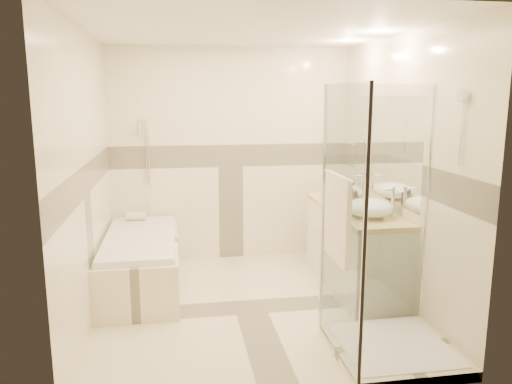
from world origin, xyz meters
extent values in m
cube|color=beige|center=(0.00, 0.00, -0.01)|extent=(2.80, 3.00, 0.01)
cube|color=white|center=(0.00, 0.00, 2.50)|extent=(2.80, 3.00, 0.01)
cube|color=beige|center=(0.00, 1.50, 1.25)|extent=(2.80, 0.01, 2.50)
cube|color=beige|center=(0.00, -1.50, 1.25)|extent=(2.80, 0.01, 2.50)
cube|color=beige|center=(-1.40, 0.00, 1.25)|extent=(0.01, 3.00, 2.50)
cube|color=beige|center=(1.40, 0.00, 1.25)|extent=(0.01, 3.00, 2.50)
cube|color=white|center=(1.39, 0.30, 1.45)|extent=(0.01, 1.60, 1.00)
cylinder|color=silver|center=(-0.97, 1.47, 1.35)|extent=(0.02, 0.02, 0.70)
cube|color=beige|center=(-1.02, 0.65, 0.25)|extent=(0.75, 1.70, 0.50)
cube|color=white|center=(-1.02, 0.65, 0.53)|extent=(0.69, 1.60, 0.06)
ellipsoid|color=white|center=(-1.02, 0.65, 0.48)|extent=(0.56, 1.40, 0.16)
cube|color=white|center=(1.12, 0.30, 0.40)|extent=(0.55, 1.60, 0.80)
cylinder|color=silver|center=(0.83, -0.10, 0.55)|extent=(0.01, 0.24, 0.01)
cylinder|color=silver|center=(0.83, 0.70, 0.55)|extent=(0.01, 0.24, 0.01)
cube|color=#D9BB73|center=(1.12, 0.30, 0.83)|extent=(0.57, 1.62, 0.05)
cube|color=beige|center=(0.95, -1.05, 0.04)|extent=(0.90, 0.90, 0.08)
cube|color=white|center=(0.95, -1.05, 0.09)|extent=(0.80, 0.80, 0.01)
cube|color=white|center=(0.51, -1.05, 1.04)|extent=(0.01, 0.90, 2.00)
cube|color=white|center=(0.95, -0.61, 1.04)|extent=(0.90, 0.01, 2.00)
cylinder|color=silver|center=(0.50, -1.50, 1.04)|extent=(0.03, 0.03, 2.00)
cylinder|color=silver|center=(0.50, -0.60, 1.04)|extent=(0.03, 0.03, 2.00)
cylinder|color=silver|center=(1.40, -0.60, 1.04)|extent=(0.03, 0.03, 2.00)
cylinder|color=silver|center=(1.36, -1.05, 1.95)|extent=(0.03, 0.10, 0.10)
cylinder|color=silver|center=(0.47, -1.05, 1.40)|extent=(0.02, 0.60, 0.02)
cube|color=white|center=(0.47, -1.05, 1.10)|extent=(0.04, 0.48, 0.62)
ellipsoid|color=white|center=(1.10, 0.67, 0.94)|extent=(0.44, 0.44, 0.18)
ellipsoid|color=white|center=(1.10, -0.09, 0.94)|extent=(0.43, 0.43, 0.17)
cylinder|color=silver|center=(1.33, 0.67, 0.99)|extent=(0.03, 0.03, 0.27)
cylinder|color=silver|center=(1.28, 0.67, 1.10)|extent=(0.10, 0.02, 0.02)
cylinder|color=silver|center=(1.33, -0.09, 0.99)|extent=(0.03, 0.03, 0.27)
cylinder|color=silver|center=(1.28, -0.09, 1.10)|extent=(0.10, 0.02, 0.02)
imported|color=black|center=(1.10, 0.35, 0.94)|extent=(0.11, 0.11, 0.18)
imported|color=black|center=(1.10, 0.27, 0.94)|extent=(0.16, 0.16, 0.17)
cube|color=white|center=(1.10, 0.99, 0.89)|extent=(0.23, 0.30, 0.09)
cylinder|color=white|center=(-1.11, 1.30, 0.61)|extent=(0.21, 0.10, 0.10)
camera|label=1|loc=(-0.65, -4.34, 1.95)|focal=35.00mm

